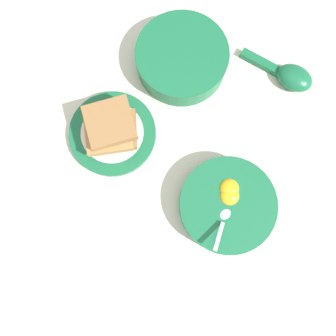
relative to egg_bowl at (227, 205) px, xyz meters
name	(u,v)px	position (x,y,z in m)	size (l,w,h in m)	color
ground_plane	(193,129)	(0.05, 0.15, -0.02)	(3.00, 3.00, 0.00)	silver
egg_bowl	(227,205)	(0.00, 0.00, 0.00)	(0.18, 0.18, 0.07)	#196B42
toast_plate	(113,134)	(-0.07, 0.25, -0.02)	(0.17, 0.17, 0.02)	#196B42
toast_sandwich	(111,128)	(-0.07, 0.25, 0.02)	(0.13, 0.12, 0.06)	#9E7042
soup_spoon	(289,75)	(0.27, 0.11, -0.01)	(0.08, 0.16, 0.03)	#196B42
congee_bowl	(182,58)	(0.13, 0.27, 0.00)	(0.18, 0.18, 0.05)	#196B42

